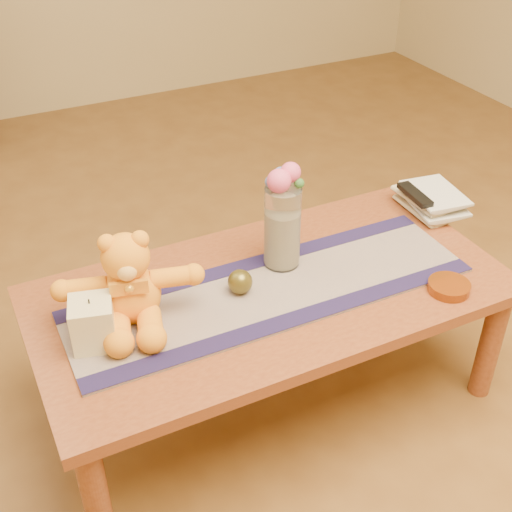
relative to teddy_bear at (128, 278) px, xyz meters
name	(u,v)px	position (x,y,z in m)	size (l,w,h in m)	color
floor	(269,395)	(0.41, -0.05, -0.59)	(5.50, 5.50, 0.00)	brown
coffee_table_top	(271,293)	(0.41, -0.05, -0.16)	(1.40, 0.70, 0.04)	brown
table_leg_fl	(96,498)	(-0.23, -0.34, -0.38)	(0.07, 0.07, 0.41)	brown
table_leg_fr	(490,344)	(1.05, -0.34, -0.38)	(0.07, 0.07, 0.41)	brown
table_leg_bl	(46,355)	(-0.23, 0.24, -0.38)	(0.07, 0.07, 0.41)	brown
table_leg_br	(384,252)	(1.05, 0.24, -0.38)	(0.07, 0.07, 0.41)	brown
persian_runner	(271,291)	(0.40, -0.07, -0.13)	(1.20, 0.35, 0.01)	#1C204E
runner_border_near	(295,318)	(0.40, -0.21, -0.13)	(1.20, 0.06, 0.00)	#1C1540
runner_border_far	(250,264)	(0.40, 0.08, -0.13)	(1.20, 0.06, 0.00)	#1C1540
teddy_bear	(128,278)	(0.00, 0.00, 0.00)	(0.38, 0.31, 0.26)	orange
pillar_candle	(93,323)	(-0.12, -0.06, -0.06)	(0.11, 0.11, 0.13)	beige
candle_wick	(89,301)	(-0.12, -0.06, 0.01)	(0.00, 0.00, 0.01)	black
glass_vase	(282,227)	(0.49, 0.04, 0.00)	(0.11, 0.11, 0.26)	silver
potpourri_fill	(282,238)	(0.49, 0.04, -0.04)	(0.09, 0.09, 0.18)	beige
rose_left	(279,181)	(0.47, 0.03, 0.17)	(0.07, 0.07, 0.07)	#E24F85
rose_right	(291,172)	(0.51, 0.04, 0.18)	(0.06, 0.06, 0.06)	#E24F85
blue_flower_back	(281,174)	(0.50, 0.07, 0.16)	(0.04, 0.04, 0.04)	#556AB8
blue_flower_side	(271,182)	(0.46, 0.06, 0.15)	(0.04, 0.04, 0.04)	#556AB8
leaf_sprig	(299,183)	(0.53, 0.02, 0.15)	(0.03, 0.03, 0.03)	#33662D
bronze_ball	(240,282)	(0.31, -0.04, -0.09)	(0.07, 0.07, 0.07)	#534A1B
book_bottom	(410,212)	(1.03, 0.11, -0.13)	(0.17, 0.22, 0.02)	beige
book_lower	(413,208)	(1.03, 0.10, -0.11)	(0.16, 0.22, 0.02)	beige
book_upper	(410,202)	(1.02, 0.11, -0.09)	(0.17, 0.22, 0.02)	beige
book_top	(414,198)	(1.03, 0.10, -0.07)	(0.16, 0.22, 0.02)	beige
tv_remote	(415,195)	(1.03, 0.10, -0.05)	(0.04, 0.16, 0.02)	black
amber_dish	(449,287)	(0.87, -0.29, -0.12)	(0.12, 0.12, 0.03)	#BF5914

